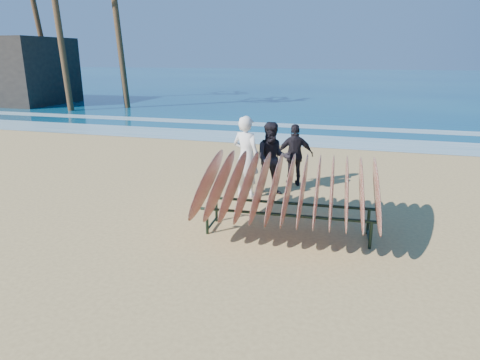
# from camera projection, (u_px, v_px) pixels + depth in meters

# --- Properties ---
(ground) EXTENTS (120.00, 120.00, 0.00)m
(ground) POSITION_uv_depth(u_px,v_px,m) (228.00, 242.00, 7.73)
(ground) COLOR tan
(ground) RESTS_ON ground
(ocean) EXTENTS (160.00, 160.00, 0.00)m
(ocean) POSITION_uv_depth(u_px,v_px,m) (349.00, 80.00, 58.47)
(ocean) COLOR navy
(ocean) RESTS_ON ground
(foam_near) EXTENTS (160.00, 160.00, 0.00)m
(foam_near) POSITION_uv_depth(u_px,v_px,m) (304.00, 140.00, 16.95)
(foam_near) COLOR white
(foam_near) RESTS_ON ground
(foam_far) EXTENTS (160.00, 160.00, 0.00)m
(foam_far) POSITION_uv_depth(u_px,v_px,m) (314.00, 127.00, 20.18)
(foam_far) COLOR white
(foam_far) RESTS_ON ground
(surfboard_rack) EXTENTS (3.30, 2.66, 1.51)m
(surfboard_rack) POSITION_uv_depth(u_px,v_px,m) (289.00, 187.00, 7.84)
(surfboard_rack) COLOR black
(surfboard_rack) RESTS_ON ground
(person_white) EXTENTS (0.81, 0.67, 1.93)m
(person_white) POSITION_uv_depth(u_px,v_px,m) (246.00, 157.00, 10.02)
(person_white) COLOR white
(person_white) RESTS_ON ground
(person_dark_a) EXTENTS (1.02, 0.89, 1.76)m
(person_dark_a) POSITION_uv_depth(u_px,v_px,m) (272.00, 159.00, 10.17)
(person_dark_a) COLOR black
(person_dark_a) RESTS_ON ground
(person_dark_b) EXTENTS (1.00, 0.63, 1.59)m
(person_dark_b) POSITION_uv_depth(u_px,v_px,m) (295.00, 155.00, 10.91)
(person_dark_b) COLOR black
(person_dark_b) RESTS_ON ground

